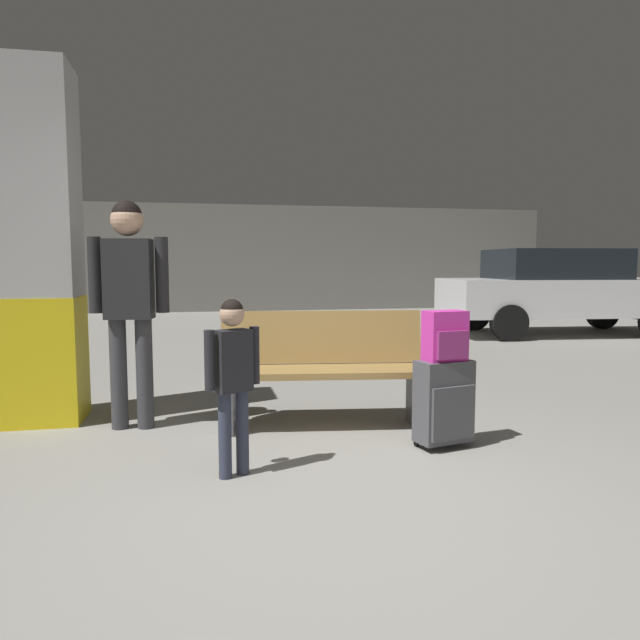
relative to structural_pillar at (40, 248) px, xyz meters
name	(u,v)px	position (x,y,z in m)	size (l,w,h in m)	color
ground_plane	(260,374)	(1.91, 1.89, -1.43)	(18.00, 18.00, 0.10)	gray
garage_back_wall	(225,258)	(1.91, 10.75, 0.02)	(18.00, 0.12, 2.80)	slate
structural_pillar	(40,248)	(0.00, 0.00, 0.00)	(0.57, 0.57, 2.79)	yellow
bench	(324,370)	(2.15, -0.60, -0.94)	(1.65, 0.73, 0.89)	#9E7A42
suitcase	(444,402)	(2.85, -1.31, -1.06)	(0.42, 0.30, 0.60)	#4C4C51
backpack_bright	(446,336)	(2.84, -1.31, -0.61)	(0.30, 0.23, 0.34)	#D833A5
child	(232,368)	(1.40, -1.57, -0.73)	(0.33, 0.20, 1.06)	#33384C
adult	(129,289)	(0.70, -0.38, -0.32)	(0.59, 0.25, 1.73)	#38383D
parked_car_side	(559,289)	(7.50, 4.39, -0.58)	(4.25, 2.10, 1.51)	silver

